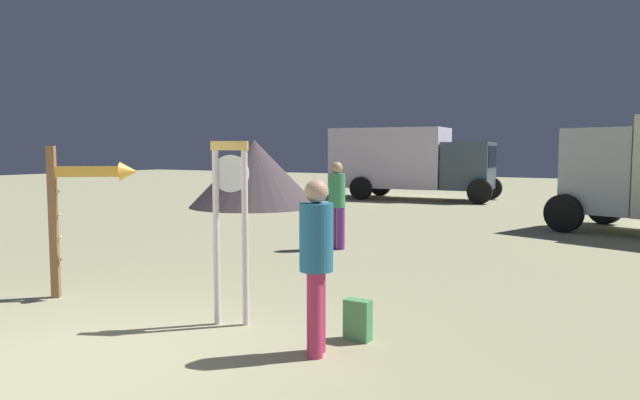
# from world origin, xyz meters

# --- Properties ---
(ground_plane) EXTENTS (80.00, 80.00, 0.00)m
(ground_plane) POSITION_xyz_m (0.00, 0.00, 0.00)
(ground_plane) COLOR tan
(standing_clock) EXTENTS (0.41, 0.25, 2.04)m
(standing_clock) POSITION_xyz_m (0.52, 1.76, 1.25)
(standing_clock) COLOR white
(standing_clock) RESTS_ON ground_plane
(arrow_sign) EXTENTS (1.02, 0.81, 2.00)m
(arrow_sign) POSITION_xyz_m (-1.92, 1.78, 1.34)
(arrow_sign) COLOR #93633E
(arrow_sign) RESTS_ON ground_plane
(person_near_clock) EXTENTS (0.32, 0.32, 1.67)m
(person_near_clock) POSITION_xyz_m (1.83, 1.41, 0.93)
(person_near_clock) COLOR #C7335E
(person_near_clock) RESTS_ON ground_plane
(backpack) EXTENTS (0.27, 0.18, 0.42)m
(backpack) POSITION_xyz_m (1.98, 1.99, 0.21)
(backpack) COLOR #4EA05D
(backpack) RESTS_ON ground_plane
(person_distant) EXTENTS (0.33, 0.33, 1.72)m
(person_distant) POSITION_xyz_m (-0.84, 6.71, 0.96)
(person_distant) COLOR purple
(person_distant) RESTS_ON ground_plane
(box_truck_far) EXTENTS (6.71, 2.93, 2.84)m
(box_truck_far) POSITION_xyz_m (-4.18, 18.68, 1.55)
(box_truck_far) COLOR white
(box_truck_far) RESTS_ON ground_plane
(dome_tent) EXTENTS (4.50, 4.50, 2.32)m
(dome_tent) POSITION_xyz_m (-7.51, 12.97, 1.16)
(dome_tent) COLOR #493D40
(dome_tent) RESTS_ON ground_plane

